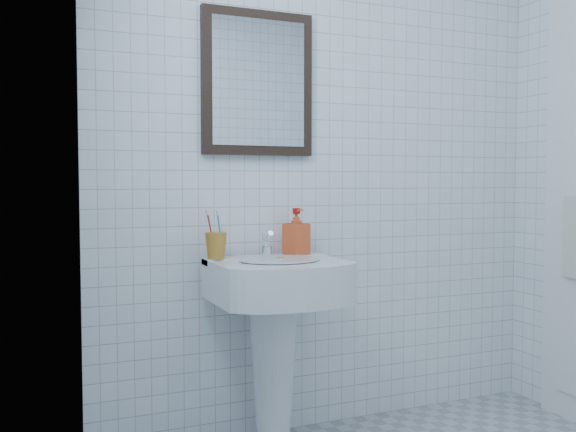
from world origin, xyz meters
name	(u,v)px	position (x,y,z in m)	size (l,w,h in m)	color
wall_back	(329,154)	(0.00, 1.20, 1.25)	(2.20, 0.02, 2.50)	white
wall_left	(131,124)	(-1.10, 0.00, 1.25)	(0.02, 2.40, 2.50)	white
washbasin	(275,322)	(-0.36, 0.98, 0.55)	(0.53, 0.39, 0.82)	white
faucet	(267,246)	(-0.36, 1.08, 0.85)	(0.05, 0.10, 0.11)	white
toothbrush_cup	(216,246)	(-0.58, 1.08, 0.86)	(0.09, 0.09, 0.11)	#B57625
soap_dispenser	(296,231)	(-0.21, 1.10, 0.91)	(0.09, 0.09, 0.20)	red
wall_mirror	(258,83)	(-0.36, 1.18, 1.55)	(0.50, 0.04, 0.62)	black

